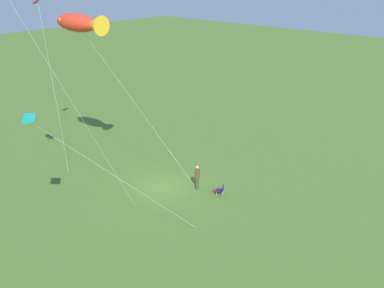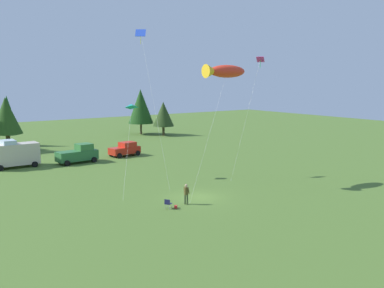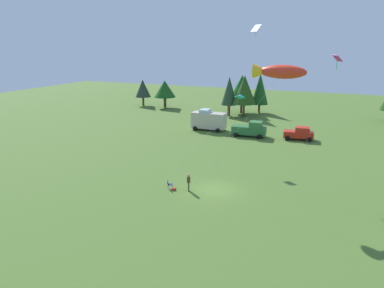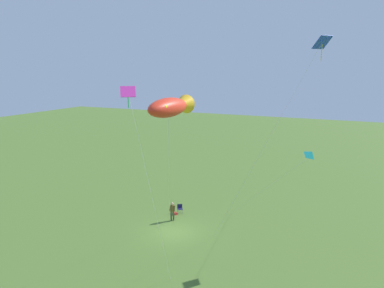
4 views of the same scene
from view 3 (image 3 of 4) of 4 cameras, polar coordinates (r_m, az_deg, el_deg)
name	(u,v)px [view 3 (image 3 of 4)]	position (r m, az deg, el deg)	size (l,w,h in m)	color
ground_plane	(214,190)	(36.34, 3.34, -6.96)	(160.00, 160.00, 0.00)	#4A6A29
person_kite_flyer	(189,181)	(35.64, -0.51, -5.63)	(0.45, 0.55, 1.74)	#364627
folding_chair	(169,184)	(36.45, -3.50, -6.07)	(0.66, 0.66, 0.82)	#1B1A47
backpack_on_grass	(174,189)	(36.15, -2.74, -6.89)	(0.32, 0.22, 0.22)	red
van_camper_beige	(209,120)	(60.31, 2.56, 3.68)	(5.42, 2.65, 3.34)	beige
truck_green_flatbed	(250,129)	(56.84, 8.85, 2.23)	(5.14, 2.72, 2.34)	#2C6834
car_red_sedan	(299,133)	(56.52, 16.04, 1.58)	(4.42, 2.72, 1.89)	red
treeline_distant	(271,91)	(73.50, 11.88, 7.93)	(55.93, 11.18, 8.45)	#463C1C
kite_large_fish	(277,72)	(34.87, 12.89, 10.70)	(9.40, 4.70, 11.84)	red
kite_diamond_blue	(255,33)	(43.82, 9.57, 16.34)	(2.04, 8.28, 15.63)	blue
kite_diamond_rainbow	(335,65)	(34.31, 20.96, 11.17)	(3.67, 1.20, 12.71)	#CF329B
kite_delta_teal	(240,96)	(44.49, 7.34, 7.24)	(5.65, 8.14, 7.98)	teal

